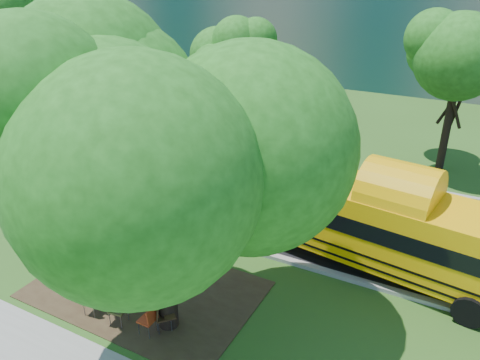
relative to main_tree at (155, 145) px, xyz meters
The scene contains 28 objects.
ground 6.24m from the main_tree, 150.90° to the left, with size 160.00×160.00×0.00m, color #2D4E18.
dirt_patch 5.77m from the main_tree, 149.38° to the left, with size 7.00×4.50×0.03m, color #382819.
asphalt_road 10.39m from the main_tree, 107.11° to the left, with size 80.00×8.00×0.04m, color black.
kerb_near 7.47m from the main_tree, 120.32° to the left, with size 80.00×0.25×0.14m, color gray.
kerb_far 13.91m from the main_tree, 101.71° to the left, with size 80.00×0.25×0.14m, color gray.
bg_tree_0 20.56m from the main_tree, 135.30° to the left, with size 5.20×5.20×7.18m.
bg_tree_1 27.95m from the main_tree, 143.96° to the left, with size 6.00×6.00×8.40m.
bg_tree_2 19.07m from the main_tree, 113.54° to the left, with size 4.80×4.80×6.62m.
bg_tree_3 16.37m from the main_tree, 70.73° to the left, with size 5.60×5.60×7.84m.
main_tree is the anchor object (origin of this frame).
school_bus 8.31m from the main_tree, 48.80° to the left, with size 11.72×4.04×2.81m.
chair_0 7.44m from the main_tree, behind, with size 0.58×0.55×0.89m.
chair_1 6.17m from the main_tree, 167.77° to the left, with size 0.68×0.53×0.83m.
chair_2 5.71m from the main_tree, behind, with size 0.53×0.67×0.78m.
chair_3 5.78m from the main_tree, behind, with size 0.50×0.47×0.78m.
chair_4 5.47m from the main_tree, 162.22° to the right, with size 0.58×0.57×0.86m.
chair_5 5.11m from the main_tree, 157.20° to the right, with size 0.63×0.63×0.94m.
chair_6 4.94m from the main_tree, 116.13° to the right, with size 0.54×0.60×0.92m.
chair_7 4.93m from the main_tree, 96.50° to the right, with size 0.77×0.61×0.90m.
chair_8 6.89m from the main_tree, 169.68° to the left, with size 0.60×0.77×0.92m.
chair_9 6.64m from the main_tree, 154.37° to the left, with size 0.71×0.56×0.82m.
chair_10 6.46m from the main_tree, 155.99° to the left, with size 0.47×0.60×0.78m.
chair_11 5.25m from the main_tree, 167.12° to the left, with size 0.54×0.68×0.79m.
black_car 9.90m from the main_tree, 142.52° to the left, with size 1.63×4.06×1.38m, color black.
bg_car_silver 21.72m from the main_tree, 150.42° to the left, with size 1.36×3.90×1.28m, color #9D9DA2.
bg_car_red 15.59m from the main_tree, 124.20° to the left, with size 1.99×4.31×1.20m, color #500D0F.
pedestrian_a 23.53m from the main_tree, 145.85° to the left, with size 0.60×0.40×1.65m, color navy.
pedestrian_b 26.44m from the main_tree, 148.47° to the left, with size 0.92×0.72×1.90m, color #7D684B.
Camera 1 is at (9.25, -9.67, 9.36)m, focal length 35.00 mm.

